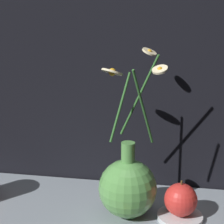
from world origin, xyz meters
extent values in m
plane|color=black|center=(0.00, 0.00, 0.00)|extent=(6.00, 6.00, 0.00)
cube|color=gray|center=(0.00, 0.00, 0.01)|extent=(0.79, 0.29, 0.01)
sphere|color=#59994C|center=(0.05, -0.01, 0.07)|extent=(0.12, 0.12, 0.12)
cylinder|color=#59994C|center=(0.05, -0.01, 0.15)|extent=(0.03, 0.03, 0.05)
cylinder|color=#336B2D|center=(0.08, -0.03, 0.25)|extent=(0.04, 0.07, 0.16)
cylinder|color=beige|center=(0.11, -0.04, 0.33)|extent=(0.04, 0.04, 0.02)
sphere|color=gold|center=(0.11, -0.04, 0.33)|extent=(0.01, 0.01, 0.01)
cylinder|color=#336B2D|center=(0.03, 0.01, 0.24)|extent=(0.04, 0.05, 0.14)
cylinder|color=beige|center=(0.01, 0.02, 0.31)|extent=(0.06, 0.06, 0.02)
sphere|color=gold|center=(0.01, 0.02, 0.31)|extent=(0.02, 0.02, 0.02)
cylinder|color=#336B2D|center=(0.07, 0.03, 0.26)|extent=(0.08, 0.04, 0.18)
cylinder|color=beige|center=(0.08, 0.07, 0.35)|extent=(0.04, 0.04, 0.02)
sphere|color=gold|center=(0.08, 0.07, 0.35)|extent=(0.01, 0.01, 0.01)
cylinder|color=silver|center=(0.16, -0.01, 0.02)|extent=(0.10, 0.10, 0.01)
sphere|color=red|center=(0.16, -0.01, 0.06)|extent=(0.07, 0.07, 0.07)
cylinder|color=#4C3819|center=(0.16, -0.01, 0.09)|extent=(0.00, 0.00, 0.01)
camera|label=1|loc=(0.14, -0.72, 0.43)|focal=60.00mm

